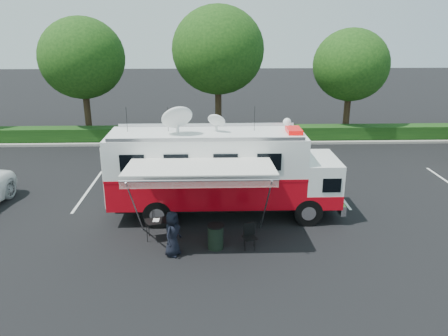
{
  "coord_description": "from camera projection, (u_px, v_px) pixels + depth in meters",
  "views": [
    {
      "loc": [
        -0.55,
        -16.9,
        7.78
      ],
      "look_at": [
        0.0,
        0.5,
        1.9
      ],
      "focal_mm": 35.0,
      "sensor_mm": 36.0,
      "label": 1
    }
  ],
  "objects": [
    {
      "name": "folding_chair",
      "position": [
        249.0,
        233.0,
        15.64
      ],
      "size": [
        0.56,
        0.59,
        0.93
      ],
      "color": "black",
      "rests_on": "ground_plane"
    },
    {
      "name": "person",
      "position": [
        173.0,
        255.0,
        15.3
      ],
      "size": [
        0.81,
        0.94,
        1.64
      ],
      "primitive_type": "imported",
      "rotation": [
        0.0,
        0.0,
        1.15
      ],
      "color": "black",
      "rests_on": "ground_plane"
    },
    {
      "name": "awning",
      "position": [
        200.0,
        170.0,
        15.0
      ],
      "size": [
        5.15,
        2.66,
        3.11
      ],
      "color": "silver",
      "rests_on": "ground_plane"
    },
    {
      "name": "stall_lines",
      "position": [
        212.0,
        188.0,
        21.33
      ],
      "size": [
        24.12,
        5.5,
        0.01
      ],
      "color": "silver",
      "rests_on": "ground_plane"
    },
    {
      "name": "trash_bin",
      "position": [
        216.0,
        237.0,
        15.61
      ],
      "size": [
        0.61,
        0.61,
        0.91
      ],
      "color": "black",
      "rests_on": "ground_plane"
    },
    {
      "name": "back_border",
      "position": [
        235.0,
        65.0,
        29.16
      ],
      "size": [
        60.0,
        6.14,
        8.87
      ],
      "color": "#9E998E",
      "rests_on": "ground_plane"
    },
    {
      "name": "command_truck",
      "position": [
        222.0,
        171.0,
        17.89
      ],
      "size": [
        9.43,
        2.59,
        4.53
      ],
      "color": "black",
      "rests_on": "ground_plane"
    },
    {
      "name": "folding_table",
      "position": [
        157.0,
        222.0,
        16.18
      ],
      "size": [
        1.02,
        0.83,
        0.76
      ],
      "color": "black",
      "rests_on": "ground_plane"
    },
    {
      "name": "ground_plane",
      "position": [
        224.0,
        214.0,
        18.51
      ],
      "size": [
        120.0,
        120.0,
        0.0
      ],
      "primitive_type": "plane",
      "color": "black",
      "rests_on": "ground"
    }
  ]
}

